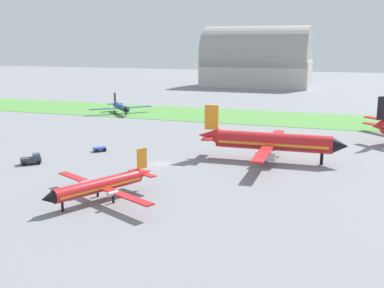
# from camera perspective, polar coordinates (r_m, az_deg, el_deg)

# --- Properties ---
(ground_plane) EXTENTS (600.00, 600.00, 0.00)m
(ground_plane) POSITION_cam_1_polar(r_m,az_deg,el_deg) (86.51, -3.95, -2.46)
(ground_plane) COLOR gray
(grass_taxiway_strip) EXTENTS (360.00, 28.00, 0.08)m
(grass_taxiway_strip) POSITION_cam_1_polar(r_m,az_deg,el_deg) (143.15, 5.50, 3.41)
(grass_taxiway_strip) COLOR #549342
(grass_taxiway_strip) RESTS_ON ground_plane
(airplane_foreground_turboprop) EXTENTS (19.93, 17.32, 6.44)m
(airplane_foreground_turboprop) POSITION_cam_1_polar(r_m,az_deg,el_deg) (67.21, -11.03, -4.92)
(airplane_foreground_turboprop) COLOR red
(airplane_foreground_turboprop) RESTS_ON ground_plane
(airplane_midfield_jet) EXTENTS (28.33, 28.90, 10.22)m
(airplane_midfield_jet) POSITION_cam_1_polar(r_m,az_deg,el_deg) (89.13, 9.51, 0.27)
(airplane_midfield_jet) COLOR red
(airplane_midfield_jet) RESTS_ON ground_plane
(airplane_taxiing_turboprop) EXTENTS (15.55, 14.46, 5.99)m
(airplane_taxiing_turboprop) POSITION_cam_1_polar(r_m,az_deg,el_deg) (149.07, -8.73, 4.51)
(airplane_taxiing_turboprop) COLOR navy
(airplane_taxiing_turboprop) RESTS_ON ground_plane
(pushback_tug_midfield) EXTENTS (3.87, 3.76, 1.95)m
(pushback_tug_midfield) POSITION_cam_1_polar(r_m,az_deg,el_deg) (91.09, -19.01, -1.77)
(pushback_tug_midfield) COLOR #2D333D
(pushback_tug_midfield) RESTS_ON ground_plane
(baggage_cart_by_runway) EXTENTS (2.91, 2.93, 0.90)m
(baggage_cart_by_runway) POSITION_cam_1_polar(r_m,az_deg,el_deg) (98.11, -11.24, -0.56)
(baggage_cart_by_runway) COLOR #334FB2
(baggage_cart_by_runway) RESTS_ON ground_plane
(hangar_distant) EXTENTS (53.72, 28.53, 30.25)m
(hangar_distant) POSITION_cam_1_polar(r_m,az_deg,el_deg) (242.48, 7.89, 10.08)
(hangar_distant) COLOR #BCB7B2
(hangar_distant) RESTS_ON ground_plane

